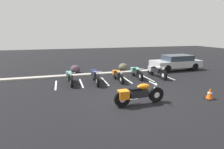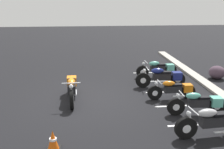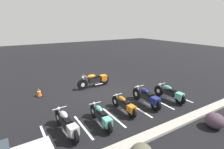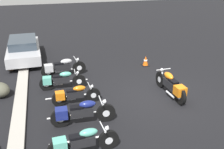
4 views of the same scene
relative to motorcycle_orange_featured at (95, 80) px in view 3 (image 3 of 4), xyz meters
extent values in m
plane|color=black|center=(0.10, 0.50, -0.51)|extent=(60.00, 60.00, 0.00)
cylinder|color=black|center=(0.98, 0.04, -0.15)|extent=(0.73, 0.16, 0.73)
cylinder|color=silver|center=(0.98, 0.04, -0.15)|extent=(0.28, 0.15, 0.28)
cylinder|color=black|center=(-0.73, -0.03, -0.15)|extent=(0.73, 0.16, 0.73)
cylinder|color=silver|center=(-0.73, -0.03, -0.15)|extent=(0.28, 0.15, 0.28)
cube|color=black|center=(0.07, 0.00, 0.02)|extent=(0.85, 0.34, 0.33)
ellipsoid|color=orange|center=(0.29, 0.01, 0.32)|extent=(0.63, 0.31, 0.27)
cube|color=black|center=(-0.12, -0.01, 0.24)|extent=(0.50, 0.29, 0.09)
cube|color=orange|center=(-0.68, -0.03, 0.05)|extent=(0.46, 0.42, 0.38)
cylinder|color=silver|center=(0.85, 0.03, 0.14)|extent=(0.29, 0.08, 0.59)
cylinder|color=silver|center=(0.78, 0.03, 0.43)|extent=(0.07, 0.69, 0.04)
sphere|color=silver|center=(0.93, 0.04, 0.34)|extent=(0.15, 0.15, 0.15)
cylinder|color=silver|center=(-0.21, 0.14, -0.31)|extent=(0.61, 0.10, 0.08)
cylinder|color=black|center=(-2.70, 3.49, -0.19)|extent=(0.15, 0.65, 0.65)
cylinder|color=silver|center=(-2.70, 3.49, -0.19)|extent=(0.14, 0.25, 0.25)
cylinder|color=black|center=(-2.78, 5.01, -0.19)|extent=(0.15, 0.65, 0.65)
cylinder|color=silver|center=(-2.78, 5.01, -0.19)|extent=(0.14, 0.25, 0.25)
cube|color=black|center=(-2.74, 4.30, -0.04)|extent=(0.31, 0.76, 0.29)
ellipsoid|color=#59B29E|center=(-2.73, 4.10, 0.22)|extent=(0.28, 0.56, 0.24)
cube|color=black|center=(-2.75, 4.46, 0.16)|extent=(0.26, 0.44, 0.08)
cube|color=#59B29E|center=(-2.78, 4.96, -0.01)|extent=(0.37, 0.41, 0.33)
cylinder|color=silver|center=(-2.70, 3.61, 0.07)|extent=(0.07, 0.26, 0.52)
cylinder|color=silver|center=(-2.71, 3.67, 0.32)|extent=(0.61, 0.07, 0.04)
sphere|color=silver|center=(-2.70, 3.54, 0.24)|extent=(0.14, 0.14, 0.14)
cylinder|color=silver|center=(-2.62, 4.55, -0.33)|extent=(0.10, 0.54, 0.07)
cylinder|color=black|center=(-1.18, 3.19, -0.17)|extent=(0.15, 0.69, 0.69)
cylinder|color=silver|center=(-1.18, 3.19, -0.17)|extent=(0.14, 0.27, 0.26)
cylinder|color=black|center=(-1.11, 4.81, -0.17)|extent=(0.15, 0.69, 0.69)
cylinder|color=silver|center=(-1.11, 4.81, -0.17)|extent=(0.14, 0.27, 0.26)
cube|color=black|center=(-1.14, 4.05, -0.01)|extent=(0.32, 0.81, 0.31)
ellipsoid|color=navy|center=(-1.15, 3.84, 0.27)|extent=(0.30, 0.60, 0.25)
cube|color=black|center=(-1.13, 4.23, 0.20)|extent=(0.27, 0.47, 0.08)
cube|color=navy|center=(-1.11, 4.76, 0.02)|extent=(0.39, 0.43, 0.36)
cylinder|color=silver|center=(-1.17, 3.32, 0.11)|extent=(0.07, 0.28, 0.56)
cylinder|color=silver|center=(-1.17, 3.38, 0.38)|extent=(0.65, 0.06, 0.04)
sphere|color=silver|center=(-1.17, 3.24, 0.29)|extent=(0.15, 0.15, 0.15)
cylinder|color=silver|center=(-0.98, 4.31, -0.32)|extent=(0.10, 0.58, 0.07)
cylinder|color=black|center=(0.41, 3.34, -0.21)|extent=(0.11, 0.60, 0.60)
cylinder|color=silver|center=(0.41, 3.34, -0.21)|extent=(0.12, 0.23, 0.23)
cylinder|color=black|center=(0.39, 4.73, -0.21)|extent=(0.11, 0.60, 0.60)
cylinder|color=silver|center=(0.39, 4.73, -0.21)|extent=(0.12, 0.23, 0.23)
cube|color=black|center=(0.40, 4.08, -0.08)|extent=(0.26, 0.69, 0.27)
ellipsoid|color=orange|center=(0.40, 3.90, 0.16)|extent=(0.24, 0.51, 0.22)
cube|color=black|center=(0.40, 4.23, 0.10)|extent=(0.22, 0.40, 0.07)
cube|color=orange|center=(0.39, 4.69, -0.05)|extent=(0.33, 0.36, 0.31)
cylinder|color=silver|center=(0.40, 3.44, 0.02)|extent=(0.06, 0.24, 0.48)
cylinder|color=silver|center=(0.40, 3.50, 0.26)|extent=(0.56, 0.04, 0.03)
sphere|color=silver|center=(0.40, 3.38, 0.18)|extent=(0.13, 0.13, 0.13)
cylinder|color=silver|center=(0.52, 4.31, -0.35)|extent=(0.07, 0.50, 0.06)
cylinder|color=black|center=(1.90, 3.70, -0.20)|extent=(0.14, 0.63, 0.63)
cylinder|color=silver|center=(1.90, 3.70, -0.20)|extent=(0.13, 0.24, 0.24)
cylinder|color=black|center=(1.97, 5.17, -0.20)|extent=(0.14, 0.63, 0.63)
cylinder|color=silver|center=(1.97, 5.17, -0.20)|extent=(0.13, 0.24, 0.24)
cube|color=black|center=(1.94, 4.48, -0.06)|extent=(0.30, 0.73, 0.28)
ellipsoid|color=#59B29E|center=(1.93, 4.29, 0.20)|extent=(0.27, 0.54, 0.23)
cube|color=black|center=(1.95, 4.64, 0.13)|extent=(0.25, 0.43, 0.08)
cube|color=#59B29E|center=(1.97, 5.12, -0.03)|extent=(0.36, 0.40, 0.32)
cylinder|color=silver|center=(1.91, 3.81, 0.05)|extent=(0.07, 0.25, 0.50)
cylinder|color=silver|center=(1.91, 3.87, 0.29)|extent=(0.59, 0.06, 0.03)
sphere|color=silver|center=(1.91, 3.75, 0.22)|extent=(0.13, 0.13, 0.13)
cylinder|color=silver|center=(2.09, 4.71, -0.34)|extent=(0.09, 0.52, 0.07)
cylinder|color=black|center=(3.51, 3.45, -0.17)|extent=(0.18, 0.68, 0.68)
cylinder|color=silver|center=(3.51, 3.45, -0.17)|extent=(0.15, 0.27, 0.26)
cylinder|color=black|center=(3.39, 5.04, -0.17)|extent=(0.18, 0.68, 0.68)
cylinder|color=silver|center=(3.39, 5.04, -0.17)|extent=(0.15, 0.27, 0.26)
cube|color=black|center=(3.45, 4.29, -0.02)|extent=(0.35, 0.80, 0.31)
ellipsoid|color=#B7B7BC|center=(3.46, 4.09, 0.26)|extent=(0.31, 0.59, 0.25)
cube|color=black|center=(3.43, 4.47, 0.19)|extent=(0.28, 0.47, 0.08)
cube|color=#B7B7BC|center=(3.39, 4.99, 0.01)|extent=(0.40, 0.44, 0.35)
cylinder|color=silver|center=(3.50, 3.57, 0.09)|extent=(0.08, 0.27, 0.55)
cylinder|color=silver|center=(3.50, 3.63, 0.36)|extent=(0.64, 0.09, 0.04)
sphere|color=silver|center=(3.51, 3.50, 0.28)|extent=(0.14, 0.14, 0.14)
cylinder|color=silver|center=(3.57, 4.56, -0.33)|extent=(0.12, 0.57, 0.07)
cube|color=#A8A399|center=(0.10, 6.27, -0.45)|extent=(18.00, 0.50, 0.12)
ellipsoid|color=#4A3846|center=(-2.18, 7.27, -0.18)|extent=(1.04, 1.05, 0.67)
cube|color=black|center=(3.72, -0.33, -0.50)|extent=(0.40, 0.40, 0.03)
cone|color=#EA590F|center=(3.72, -0.33, -0.23)|extent=(0.32, 0.32, 0.57)
cylinder|color=white|center=(3.72, -0.33, -0.20)|extent=(0.20, 0.20, 0.06)
cube|color=white|center=(-3.63, 4.23, -0.51)|extent=(0.10, 2.10, 0.00)
cube|color=white|center=(-2.05, 4.23, -0.51)|extent=(0.10, 2.10, 0.00)
cube|color=white|center=(-0.46, 4.23, -0.51)|extent=(0.10, 2.10, 0.00)
cube|color=white|center=(1.12, 4.23, -0.51)|extent=(0.10, 2.10, 0.00)
cube|color=white|center=(2.70, 4.23, -0.51)|extent=(0.10, 2.10, 0.00)
cube|color=white|center=(4.28, 4.23, -0.51)|extent=(0.10, 2.10, 0.00)
camera|label=1|loc=(-3.13, -6.81, 2.67)|focal=28.00mm
camera|label=2|loc=(10.14, 0.64, 3.44)|focal=42.00mm
camera|label=3|loc=(5.13, 10.62, 3.91)|focal=28.00mm
camera|label=4|loc=(-9.10, 5.12, 4.81)|focal=42.00mm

